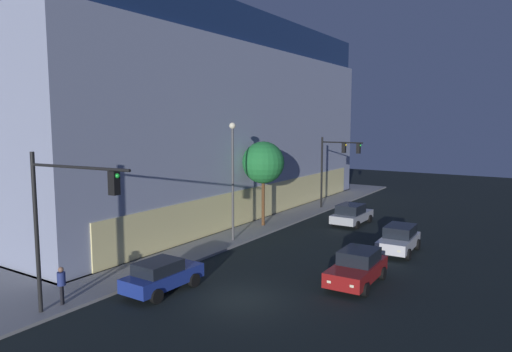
% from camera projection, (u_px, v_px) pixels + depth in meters
% --- Properties ---
extents(ground_plane, '(120.00, 120.00, 0.00)m').
position_uv_depth(ground_plane, '(241.00, 300.00, 21.56)').
color(ground_plane, black).
extents(modern_building, '(39.53, 29.26, 17.33)m').
position_uv_depth(modern_building, '(142.00, 118.00, 46.31)').
color(modern_building, '#4C4C51').
rests_on(modern_building, ground).
extents(traffic_light_near_corner, '(0.70, 5.34, 6.89)m').
position_uv_depth(traffic_light_near_corner, '(62.00, 210.00, 18.59)').
color(traffic_light_near_corner, black).
rests_on(traffic_light_near_corner, sidewalk_corner).
extents(traffic_light_far_corner, '(0.35, 4.07, 6.68)m').
position_uv_depth(traffic_light_far_corner, '(336.00, 159.00, 42.68)').
color(traffic_light_far_corner, black).
rests_on(traffic_light_far_corner, sidewalk_corner).
extents(street_lamp_sidewalk, '(0.44, 0.44, 8.06)m').
position_uv_depth(street_lamp_sidewalk, '(233.00, 167.00, 31.32)').
color(street_lamp_sidewalk, '#4F4F4F').
rests_on(street_lamp_sidewalk, sidewalk_corner).
extents(sidewalk_tree, '(3.28, 3.28, 6.60)m').
position_uv_depth(sidewalk_tree, '(263.00, 163.00, 35.85)').
color(sidewalk_tree, brown).
rests_on(sidewalk_tree, sidewalk_corner).
extents(pedestrian_waiting, '(0.36, 0.36, 1.71)m').
position_uv_depth(pedestrian_waiting, '(61.00, 282.00, 20.58)').
color(pedestrian_waiting, black).
rests_on(pedestrian_waiting, sidewalk_corner).
extents(car_blue, '(4.20, 2.02, 1.59)m').
position_uv_depth(car_blue, '(162.00, 275.00, 22.53)').
color(car_blue, navy).
rests_on(car_blue, ground).
extents(car_red, '(4.58, 2.21, 1.72)m').
position_uv_depth(car_red, '(357.00, 267.00, 23.66)').
color(car_red, maroon).
rests_on(car_red, ground).
extents(car_white, '(4.32, 2.17, 1.69)m').
position_uv_depth(car_white, '(399.00, 239.00, 29.34)').
color(car_white, silver).
rests_on(car_white, ground).
extents(car_silver, '(4.56, 2.27, 1.67)m').
position_uv_depth(car_silver, '(352.00, 214.00, 37.29)').
color(car_silver, '#B7BABF').
rests_on(car_silver, ground).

